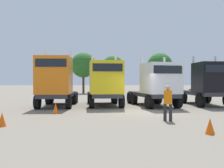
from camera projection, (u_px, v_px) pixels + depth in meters
ground at (140, 112)px, 15.44m from camera, size 200.00×200.00×0.00m
semi_truck_orange at (56, 82)px, 18.13m from camera, size 2.59×5.91×4.35m
semi_truck_yellow at (105, 83)px, 18.70m from camera, size 3.03×6.02×4.07m
semi_truck_white at (157, 84)px, 18.40m from camera, size 3.53×6.17×3.90m
semi_truck_black at (208, 84)px, 19.29m from camera, size 2.76×5.92×4.02m
visitor_in_hivis at (168, 100)px, 11.93m from camera, size 0.55×0.55×1.77m
traffic_cone_near at (2, 119)px, 10.51m from camera, size 0.36×0.36×0.62m
traffic_cone_mid at (210, 126)px, 8.99m from camera, size 0.36×0.36×0.60m
traffic_cone_far at (56, 108)px, 14.63m from camera, size 0.36×0.36×0.66m
oak_far_left at (83, 65)px, 38.86m from camera, size 4.03×4.03×6.58m
oak_far_centre at (113, 67)px, 37.05m from camera, size 3.39×3.39×5.89m
oak_far_right at (160, 66)px, 38.02m from camera, size 3.96×3.96×6.43m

